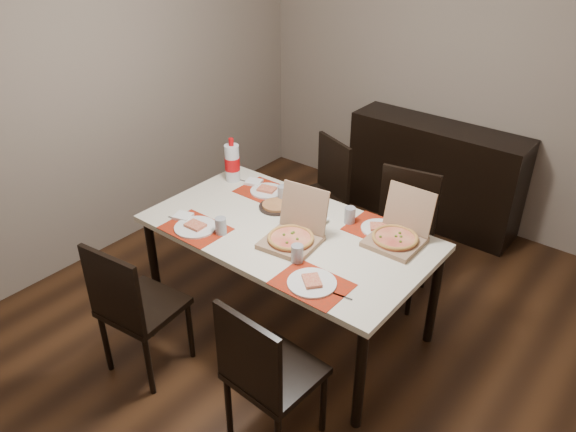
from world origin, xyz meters
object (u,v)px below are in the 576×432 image
Objects in this scene: chair_near_left at (133,305)px; dip_bowl at (318,220)px; chair_near_right at (266,372)px; sideboard at (434,174)px; chair_far_right at (401,230)px; pizza_box_center at (293,234)px; soda_bottle at (232,163)px; dining_table at (288,239)px; chair_far_left at (321,192)px.

chair_near_left reaches higher than dip_bowl.
chair_near_right reaches higher than dip_bowl.
chair_near_left is (-0.54, -2.81, 0.06)m from sideboard.
pizza_box_center reaches higher than chair_far_right.
chair_far_right is at bearing 63.98° from dip_bowl.
sideboard is 2.01m from pizza_box_center.
soda_bottle is at bearing -155.70° from chair_far_right.
soda_bottle reaches higher than dip_bowl.
dining_table is 1.94× the size of chair_far_right.
dip_bowl is 0.39× the size of soda_bottle.
chair_far_left is 1.00× the size of chair_far_right.
chair_far_left is at bearing 116.89° from pizza_box_center.
chair_near_right is at bearing -61.26° from pizza_box_center.
chair_near_left is 1.83m from chair_far_left.
pizza_box_center is 3.02× the size of dip_bowl.
dip_bowl is at bearing 112.74° from chair_near_right.
sideboard is 1.87m from soda_bottle.
dip_bowl is at bearing 65.31° from dining_table.
chair_near_left is at bearing -122.97° from pizza_box_center.
chair_far_left reaches higher than dip_bowl.
chair_far_right is at bearing 64.30° from dining_table.
pizza_box_center is (0.54, 0.83, 0.29)m from chair_near_left.
chair_near_right is at bearing -57.95° from dining_table.
dining_table is 4.67× the size of pizza_box_center.
dining_table is 1.94× the size of chair_far_left.
dip_bowl is (-0.03, -1.70, 0.32)m from sideboard.
chair_near_left is 1.90m from chair_far_right.
dip_bowl is at bearing 94.73° from pizza_box_center.
pizza_box_center is 0.29m from dip_bowl.
chair_far_right is at bearing 24.30° from soda_bottle.
sideboard is 1.91m from dining_table.
dining_table is 0.99m from chair_near_right.
chair_near_left and chair_near_right have the same top height.
chair_far_left is (-0.92, 1.75, 0.00)m from chair_near_right.
dip_bowl is (0.49, -0.72, 0.25)m from chair_far_left.
sideboard is 11.75× the size of dip_bowl.
pizza_box_center is at bearing -90.10° from sideboard.
sideboard is 1.12m from chair_far_right.
sideboard is 1.61× the size of chair_near_left.
sideboard is at bearing 61.57° from soda_bottle.
sideboard is 1.10m from chair_far_left.
dip_bowl is 0.85m from soda_bottle.
chair_far_left is (0.03, 1.83, 0.00)m from chair_near_left.
chair_near_left is at bearing -74.82° from soda_bottle.
dip_bowl is (0.09, 0.20, 0.08)m from dining_table.
chair_near_left is 2.83× the size of soda_bottle.
soda_bottle is (-0.84, 0.10, 0.12)m from dip_bowl.
soda_bottle is (-0.75, 0.29, 0.21)m from dining_table.
chair_near_left is 1.00× the size of chair_near_right.
chair_near_left is 1.03m from pizza_box_center.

